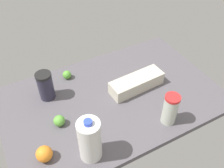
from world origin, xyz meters
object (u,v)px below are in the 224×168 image
Objects in this scene: egg_carton at (137,83)px; orange_loose at (44,154)px; milk_jug at (90,140)px; lime_far_back at (67,75)px; tumbler_cup at (170,109)px; lime_near_front at (59,121)px; shaker_bottle at (46,86)px.

orange_loose is at bearing -165.42° from egg_carton.
milk_jug is 55.65cm from lime_far_back.
lime_far_back is at bearing 80.46° from milk_jug.
orange_loose is (-61.25, 8.51, -5.06)cm from tumbler_cup.
lime_far_back is at bearing 58.98° from orange_loose.
milk_jug is 1.37× the size of tumbler_cup.
milk_jug reaches higher than lime_near_front.
lime_far_back is at bearing 121.19° from tumbler_cup.
egg_carton is 48.18cm from lime_near_front.
shaker_bottle is 39.16cm from orange_loose.
lime_near_front reaches higher than lime_far_back.
tumbler_cup is 54.86cm from lime_near_front.
shaker_bottle reaches higher than egg_carton.
egg_carton reaches higher than lime_near_front.
milk_jug is 21.69cm from orange_loose.
tumbler_cup reaches higher than lime_near_front.
orange_loose is (-12.82, -36.72, -4.63)cm from shaker_bottle.
lime_near_front is (-0.74, -21.62, -5.45)cm from shaker_bottle.
egg_carton is 6.24× the size of lime_far_back.
tumbler_cup is at bearing -90.84° from egg_carton.
lime_near_front is 1.12× the size of lime_far_back.
shaker_bottle is at bearing 70.75° from orange_loose.
egg_carton is 5.56× the size of lime_near_front.
tumbler_cup is (48.43, -45.23, 0.43)cm from shaker_bottle.
milk_jug is at bearing -149.97° from egg_carton.
milk_jug is 4.68× the size of lime_far_back.
egg_carton is 28.34cm from tumbler_cup.
lime_near_front is 0.78× the size of orange_loose.
tumbler_cup reaches higher than orange_loose.
tumbler_cup is (1.19, -27.88, 4.94)cm from egg_carton.
lime_far_back is (27.95, 46.48, -1.13)cm from orange_loose.
egg_carton is at bearing 92.45° from tumbler_cup.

